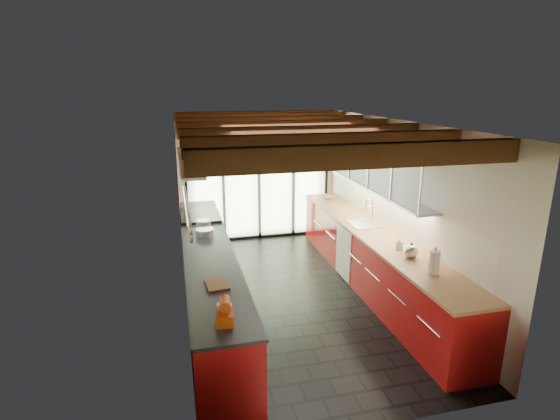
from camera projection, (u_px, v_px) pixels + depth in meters
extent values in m
plane|color=black|center=(294.00, 295.00, 6.66)|extent=(5.50, 5.50, 0.00)
plane|color=silver|center=(258.00, 176.00, 8.87)|extent=(3.20, 0.00, 3.20)
plane|color=silver|center=(381.00, 302.00, 3.73)|extent=(3.20, 0.00, 3.20)
plane|color=silver|center=(182.00, 221.00, 5.94)|extent=(0.00, 5.50, 5.50)
plane|color=silver|center=(396.00, 207.00, 6.67)|extent=(0.00, 5.50, 5.50)
plane|color=#472814|center=(296.00, 122.00, 5.94)|extent=(5.50, 5.50, 0.00)
cube|color=#593316|center=(364.00, 156.00, 3.87)|extent=(3.14, 0.14, 0.22)
cube|color=#593316|center=(329.00, 143.00, 4.71)|extent=(3.14, 0.14, 0.22)
cube|color=#593316|center=(305.00, 135.00, 5.55)|extent=(3.14, 0.14, 0.22)
cube|color=#593316|center=(287.00, 128.00, 6.40)|extent=(3.14, 0.14, 0.22)
cube|color=#593316|center=(274.00, 123.00, 7.24)|extent=(3.14, 0.14, 0.22)
cube|color=#593316|center=(263.00, 119.00, 8.08)|extent=(3.14, 0.14, 0.22)
cube|color=brown|center=(258.00, 124.00, 8.54)|extent=(3.14, 0.06, 0.50)
plane|color=brown|center=(180.00, 170.00, 5.94)|extent=(0.00, 4.90, 4.90)
plane|color=#C6EAAD|center=(259.00, 187.00, 8.92)|extent=(2.90, 0.00, 2.90)
cube|color=black|center=(187.00, 191.00, 8.57)|extent=(0.05, 0.04, 2.15)
cube|color=black|center=(326.00, 184.00, 9.23)|extent=(0.05, 0.04, 2.15)
cube|color=black|center=(259.00, 188.00, 8.87)|extent=(0.06, 0.05, 2.15)
cube|color=black|center=(258.00, 135.00, 8.58)|extent=(2.90, 0.05, 0.06)
cylinder|color=red|center=(259.00, 124.00, 8.50)|extent=(0.34, 0.04, 0.34)
cylinder|color=beige|center=(259.00, 124.00, 8.49)|extent=(0.28, 0.02, 0.28)
cube|color=#A61315|center=(209.00, 277.00, 6.25)|extent=(0.65, 5.00, 0.88)
cube|color=black|center=(207.00, 247.00, 6.12)|extent=(0.68, 5.00, 0.04)
cube|color=silver|center=(202.00, 243.00, 7.60)|extent=(0.66, 0.90, 0.90)
cube|color=black|center=(200.00, 216.00, 7.47)|extent=(0.65, 0.90, 0.06)
cube|color=#A61315|center=(373.00, 261.00, 6.83)|extent=(0.65, 5.00, 0.88)
cube|color=#A98052|center=(374.00, 233.00, 6.70)|extent=(0.68, 5.00, 0.04)
cube|color=white|center=(343.00, 253.00, 7.13)|extent=(0.02, 0.60, 0.84)
cube|color=silver|center=(364.00, 224.00, 7.07)|extent=(0.45, 0.52, 0.02)
cylinder|color=silver|center=(373.00, 213.00, 7.05)|extent=(0.02, 0.02, 0.34)
torus|color=silver|center=(370.00, 203.00, 6.99)|extent=(0.14, 0.02, 0.14)
plane|color=silver|center=(369.00, 168.00, 6.72)|extent=(0.00, 3.00, 3.00)
cube|color=#9EA0A5|center=(377.00, 189.00, 6.85)|extent=(0.34, 3.00, 0.03)
cube|color=#9EA0A5|center=(380.00, 146.00, 6.66)|extent=(0.34, 3.00, 0.03)
cylinder|color=silver|center=(185.00, 204.00, 6.18)|extent=(0.02, 2.20, 0.02)
cube|color=silver|center=(189.00, 160.00, 5.94)|extent=(0.28, 2.60, 0.03)
cylinder|color=silver|center=(191.00, 236.00, 5.40)|extent=(0.04, 0.18, 0.18)
cylinder|color=silver|center=(190.00, 227.00, 5.73)|extent=(0.04, 0.22, 0.22)
cylinder|color=silver|center=(189.00, 219.00, 6.05)|extent=(0.04, 0.26, 0.26)
cylinder|color=silver|center=(188.00, 213.00, 6.38)|extent=(0.04, 0.18, 0.18)
cylinder|color=silver|center=(187.00, 206.00, 6.71)|extent=(0.04, 0.22, 0.22)
cylinder|color=silver|center=(186.00, 202.00, 6.99)|extent=(0.04, 0.26, 0.26)
cylinder|color=silver|center=(186.00, 198.00, 7.22)|extent=(0.04, 0.18, 0.18)
cube|color=#C2410F|center=(225.00, 316.00, 4.14)|extent=(0.19, 0.29, 0.12)
cylinder|color=#C2410F|center=(225.00, 304.00, 4.08)|extent=(0.13, 0.19, 0.11)
cylinder|color=silver|center=(224.00, 310.00, 4.17)|extent=(0.15, 0.15, 0.12)
cylinder|color=silver|center=(203.00, 225.00, 6.80)|extent=(0.27, 0.27, 0.14)
cylinder|color=silver|center=(205.00, 232.00, 6.52)|extent=(0.32, 0.32, 0.10)
cube|color=brown|center=(217.00, 285.00, 4.89)|extent=(0.27, 0.35, 0.03)
sphere|color=silver|center=(411.00, 251.00, 5.66)|extent=(0.24, 0.24, 0.19)
cone|color=black|center=(412.00, 244.00, 5.63)|extent=(0.09, 0.09, 0.05)
cylinder|color=silver|center=(407.00, 248.00, 5.75)|extent=(0.04, 0.07, 0.04)
cylinder|color=white|center=(434.00, 263.00, 5.16)|extent=(0.16, 0.16, 0.28)
cylinder|color=silver|center=(436.00, 249.00, 5.11)|extent=(0.03, 0.03, 0.05)
imported|color=silver|center=(400.00, 243.00, 5.94)|extent=(0.10, 0.10, 0.18)
imported|color=silver|center=(328.00, 197.00, 8.65)|extent=(0.23, 0.23, 0.05)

